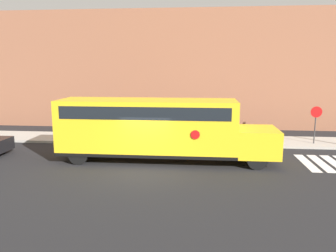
# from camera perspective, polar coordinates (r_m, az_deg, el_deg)

# --- Properties ---
(ground_plane) EXTENTS (60.00, 60.00, 0.00)m
(ground_plane) POSITION_cam_1_polar(r_m,az_deg,el_deg) (15.98, -4.25, -7.66)
(ground_plane) COLOR black
(sidewalk_strip) EXTENTS (44.00, 3.00, 0.15)m
(sidewalk_strip) POSITION_cam_1_polar(r_m,az_deg,el_deg) (22.17, -1.44, -2.33)
(sidewalk_strip) COLOR #B2ADA3
(sidewalk_strip) RESTS_ON ground
(building_backdrop) EXTENTS (32.00, 4.00, 9.35)m
(building_backdrop) POSITION_cam_1_polar(r_m,az_deg,el_deg) (28.10, 0.13, 9.79)
(building_backdrop) COLOR #935B42
(building_backdrop) RESTS_ON ground
(school_bus) EXTENTS (11.28, 2.57, 3.24)m
(school_bus) POSITION_cam_1_polar(r_m,az_deg,el_deg) (17.13, -2.09, -0.06)
(school_bus) COLOR yellow
(school_bus) RESTS_ON ground
(stop_sign) EXTENTS (0.69, 0.10, 2.51)m
(stop_sign) POSITION_cam_1_polar(r_m,az_deg,el_deg) (22.34, 24.33, 0.98)
(stop_sign) COLOR #38383A
(stop_sign) RESTS_ON ground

